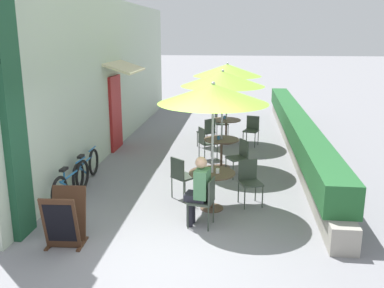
{
  "coord_description": "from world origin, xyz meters",
  "views": [
    {
      "loc": [
        1.13,
        -5.58,
        3.25
      ],
      "look_at": [
        0.15,
        3.05,
        1.0
      ],
      "focal_mm": 40.0,
      "sensor_mm": 36.0,
      "label": 1
    }
  ],
  "objects_px": {
    "patio_table_mid": "(221,146)",
    "seated_patron_near_left": "(199,188)",
    "patio_table_near": "(212,181)",
    "cafe_chair_mid_right": "(206,141)",
    "patio_table_far": "(226,125)",
    "coffee_cup_far": "(225,117)",
    "cafe_chair_mid_left": "(240,155)",
    "cafe_chair_far_back": "(219,121)",
    "cafe_chair_near_left": "(205,198)",
    "cafe_chair_far_left": "(208,130)",
    "patio_umbrella_mid": "(223,79)",
    "bicycle_second": "(86,168)",
    "coffee_cup_near": "(218,171)",
    "patio_umbrella_far": "(227,70)",
    "cafe_chair_far_right": "(252,128)",
    "menu_board": "(65,219)",
    "coffee_cup_mid": "(218,138)",
    "bicycle_leaning": "(71,183)",
    "patio_umbrella_near": "(213,94)",
    "cafe_chair_near_back": "(182,174)",
    "cafe_chair_near_right": "(249,179)"
  },
  "relations": [
    {
      "from": "patio_table_mid",
      "to": "seated_patron_near_left",
      "type": "bearing_deg",
      "value": -93.92
    },
    {
      "from": "patio_table_near",
      "to": "cafe_chair_mid_right",
      "type": "xyz_separation_m",
      "value": [
        -0.39,
        3.25,
        -0.04
      ]
    },
    {
      "from": "patio_table_far",
      "to": "coffee_cup_far",
      "type": "distance_m",
      "value": 0.26
    },
    {
      "from": "cafe_chair_mid_left",
      "to": "cafe_chair_far_back",
      "type": "bearing_deg",
      "value": -19.64
    },
    {
      "from": "cafe_chair_near_left",
      "to": "cafe_chair_far_left",
      "type": "height_order",
      "value": "same"
    },
    {
      "from": "patio_umbrella_mid",
      "to": "cafe_chair_far_left",
      "type": "bearing_deg",
      "value": 104.54
    },
    {
      "from": "patio_table_far",
      "to": "bicycle_second",
      "type": "bearing_deg",
      "value": -127.22
    },
    {
      "from": "coffee_cup_near",
      "to": "patio_umbrella_far",
      "type": "height_order",
      "value": "patio_umbrella_far"
    },
    {
      "from": "cafe_chair_far_right",
      "to": "cafe_chair_far_back",
      "type": "bearing_deg",
      "value": -24.37
    },
    {
      "from": "bicycle_second",
      "to": "cafe_chair_mid_left",
      "type": "bearing_deg",
      "value": 11.73
    },
    {
      "from": "bicycle_second",
      "to": "menu_board",
      "type": "xyz_separation_m",
      "value": [
        0.69,
        -2.85,
        0.1
      ]
    },
    {
      "from": "coffee_cup_mid",
      "to": "patio_umbrella_far",
      "type": "xyz_separation_m",
      "value": [
        0.1,
        2.51,
        1.43
      ]
    },
    {
      "from": "patio_umbrella_mid",
      "to": "bicycle_leaning",
      "type": "relative_size",
      "value": 1.41
    },
    {
      "from": "patio_table_mid",
      "to": "cafe_chair_mid_right",
      "type": "height_order",
      "value": "cafe_chair_mid_right"
    },
    {
      "from": "cafe_chair_far_right",
      "to": "patio_table_far",
      "type": "bearing_deg",
      "value": 5.63
    },
    {
      "from": "cafe_chair_far_left",
      "to": "menu_board",
      "type": "bearing_deg",
      "value": -148.7
    },
    {
      "from": "patio_table_far",
      "to": "cafe_chair_far_right",
      "type": "relative_size",
      "value": 1.0
    },
    {
      "from": "patio_table_near",
      "to": "patio_umbrella_near",
      "type": "distance_m",
      "value": 1.64
    },
    {
      "from": "seated_patron_near_left",
      "to": "cafe_chair_far_left",
      "type": "relative_size",
      "value": 1.44
    },
    {
      "from": "cafe_chair_mid_left",
      "to": "cafe_chair_far_back",
      "type": "xyz_separation_m",
      "value": [
        -0.66,
        3.84,
        0.0
      ]
    },
    {
      "from": "patio_table_near",
      "to": "cafe_chair_near_left",
      "type": "distance_m",
      "value": 0.78
    },
    {
      "from": "patio_umbrella_far",
      "to": "menu_board",
      "type": "distance_m",
      "value": 7.35
    },
    {
      "from": "cafe_chair_far_right",
      "to": "bicycle_leaning",
      "type": "relative_size",
      "value": 0.5
    },
    {
      "from": "bicycle_leaning",
      "to": "bicycle_second",
      "type": "relative_size",
      "value": 1.01
    },
    {
      "from": "coffee_cup_far",
      "to": "cafe_chair_far_right",
      "type": "bearing_deg",
      "value": -19.78
    },
    {
      "from": "coffee_cup_near",
      "to": "cafe_chair_mid_right",
      "type": "relative_size",
      "value": 0.1
    },
    {
      "from": "patio_umbrella_mid",
      "to": "bicycle_leaning",
      "type": "height_order",
      "value": "patio_umbrella_mid"
    },
    {
      "from": "patio_umbrella_near",
      "to": "patio_table_near",
      "type": "bearing_deg",
      "value": 0.0
    },
    {
      "from": "patio_umbrella_mid",
      "to": "cafe_chair_mid_right",
      "type": "relative_size",
      "value": 2.79
    },
    {
      "from": "coffee_cup_mid",
      "to": "cafe_chair_far_back",
      "type": "bearing_deg",
      "value": 92.5
    },
    {
      "from": "cafe_chair_near_left",
      "to": "cafe_chair_far_back",
      "type": "xyz_separation_m",
      "value": [
        -0.1,
        6.6,
        0.0
      ]
    },
    {
      "from": "cafe_chair_near_left",
      "to": "coffee_cup_mid",
      "type": "bearing_deg",
      "value": 9.48
    },
    {
      "from": "coffee_cup_mid",
      "to": "cafe_chair_far_left",
      "type": "bearing_deg",
      "value": 102.09
    },
    {
      "from": "patio_table_far",
      "to": "patio_umbrella_far",
      "type": "relative_size",
      "value": 0.36
    },
    {
      "from": "coffee_cup_far",
      "to": "bicycle_leaning",
      "type": "bearing_deg",
      "value": -119.8
    },
    {
      "from": "cafe_chair_far_left",
      "to": "patio_umbrella_mid",
      "type": "bearing_deg",
      "value": -118.23
    },
    {
      "from": "patio_table_near",
      "to": "cafe_chair_near_left",
      "type": "relative_size",
      "value": 1.0
    },
    {
      "from": "cafe_chair_near_back",
      "to": "patio_umbrella_mid",
      "type": "relative_size",
      "value": 0.36
    },
    {
      "from": "cafe_chair_far_right",
      "to": "cafe_chair_far_back",
      "type": "xyz_separation_m",
      "value": [
        -1.01,
        0.9,
        0.0
      ]
    },
    {
      "from": "coffee_cup_near",
      "to": "patio_table_far",
      "type": "distance_m",
      "value": 5.12
    },
    {
      "from": "cafe_chair_mid_left",
      "to": "bicycle_leaning",
      "type": "height_order",
      "value": "cafe_chair_mid_left"
    },
    {
      "from": "cafe_chair_mid_left",
      "to": "coffee_cup_mid",
      "type": "bearing_deg",
      "value": 12.1
    },
    {
      "from": "cafe_chair_mid_left",
      "to": "bicycle_leaning",
      "type": "bearing_deg",
      "value": 88.54
    },
    {
      "from": "coffee_cup_mid",
      "to": "bicycle_leaning",
      "type": "height_order",
      "value": "coffee_cup_mid"
    },
    {
      "from": "patio_table_near",
      "to": "bicycle_second",
      "type": "relative_size",
      "value": 0.51
    },
    {
      "from": "cafe_chair_near_right",
      "to": "patio_table_mid",
      "type": "xyz_separation_m",
      "value": [
        -0.65,
        2.28,
        0.04
      ]
    },
    {
      "from": "cafe_chair_far_right",
      "to": "bicycle_second",
      "type": "distance_m",
      "value": 5.31
    },
    {
      "from": "cafe_chair_far_left",
      "to": "cafe_chair_near_left",
      "type": "bearing_deg",
      "value": -128.79
    },
    {
      "from": "cafe_chair_far_left",
      "to": "coffee_cup_far",
      "type": "height_order",
      "value": "cafe_chair_far_left"
    },
    {
      "from": "patio_table_near",
      "to": "cafe_chair_near_left",
      "type": "xyz_separation_m",
      "value": [
        -0.06,
        -0.78,
        -0.04
      ]
    }
  ]
}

